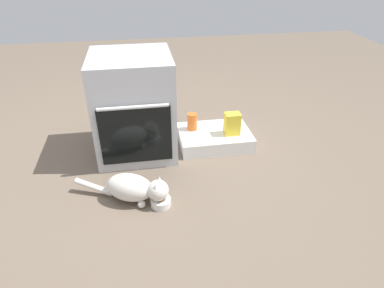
{
  "coord_description": "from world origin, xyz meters",
  "views": [
    {
      "loc": [
        0.01,
        -1.96,
        1.44
      ],
      "look_at": [
        0.34,
        -0.02,
        0.25
      ],
      "focal_mm": 31.29,
      "sensor_mm": 36.0,
      "label": 1
    }
  ],
  "objects_px": {
    "cat": "(134,188)",
    "sauce_jar": "(192,122)",
    "pantry_cabinet": "(214,137)",
    "food_bowl": "(161,201)",
    "snack_bag": "(232,124)",
    "oven": "(134,106)"
  },
  "relations": [
    {
      "from": "cat",
      "to": "sauce_jar",
      "type": "relative_size",
      "value": 4.35
    },
    {
      "from": "pantry_cabinet",
      "to": "food_bowl",
      "type": "distance_m",
      "value": 0.85
    },
    {
      "from": "food_bowl",
      "to": "sauce_jar",
      "type": "distance_m",
      "value": 0.84
    },
    {
      "from": "cat",
      "to": "snack_bag",
      "type": "relative_size",
      "value": 3.38
    },
    {
      "from": "oven",
      "to": "food_bowl",
      "type": "height_order",
      "value": "oven"
    },
    {
      "from": "oven",
      "to": "food_bowl",
      "type": "xyz_separation_m",
      "value": [
        0.12,
        -0.7,
        -0.35
      ]
    },
    {
      "from": "food_bowl",
      "to": "cat",
      "type": "xyz_separation_m",
      "value": [
        -0.16,
        0.07,
        0.07
      ]
    },
    {
      "from": "oven",
      "to": "cat",
      "type": "bearing_deg",
      "value": -93.03
    },
    {
      "from": "oven",
      "to": "cat",
      "type": "distance_m",
      "value": 0.69
    },
    {
      "from": "oven",
      "to": "pantry_cabinet",
      "type": "bearing_deg",
      "value": -1.22
    },
    {
      "from": "pantry_cabinet",
      "to": "food_bowl",
      "type": "relative_size",
      "value": 4.39
    },
    {
      "from": "food_bowl",
      "to": "sauce_jar",
      "type": "xyz_separation_m",
      "value": [
        0.33,
        0.76,
        0.15
      ]
    },
    {
      "from": "pantry_cabinet",
      "to": "snack_bag",
      "type": "xyz_separation_m",
      "value": [
        0.13,
        -0.06,
        0.15
      ]
    },
    {
      "from": "pantry_cabinet",
      "to": "sauce_jar",
      "type": "xyz_separation_m",
      "value": [
        -0.18,
        0.07,
        0.13
      ]
    },
    {
      "from": "oven",
      "to": "pantry_cabinet",
      "type": "relative_size",
      "value": 1.33
    },
    {
      "from": "oven",
      "to": "food_bowl",
      "type": "bearing_deg",
      "value": -80.05
    },
    {
      "from": "food_bowl",
      "to": "snack_bag",
      "type": "distance_m",
      "value": 0.91
    },
    {
      "from": "oven",
      "to": "snack_bag",
      "type": "distance_m",
      "value": 0.78
    },
    {
      "from": "food_bowl",
      "to": "sauce_jar",
      "type": "relative_size",
      "value": 0.94
    },
    {
      "from": "food_bowl",
      "to": "cat",
      "type": "relative_size",
      "value": 0.22
    },
    {
      "from": "cat",
      "to": "food_bowl",
      "type": "bearing_deg",
      "value": 0.0
    },
    {
      "from": "cat",
      "to": "sauce_jar",
      "type": "xyz_separation_m",
      "value": [
        0.49,
        0.69,
        0.08
      ]
    }
  ]
}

